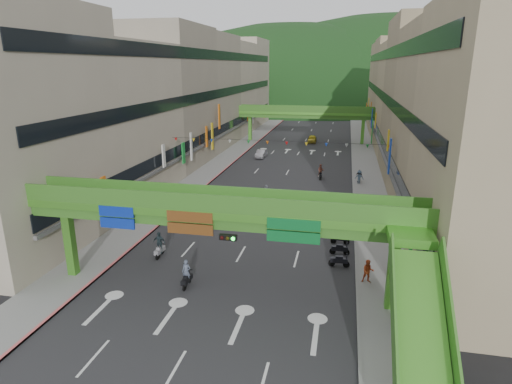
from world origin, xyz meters
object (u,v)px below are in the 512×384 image
at_px(overpass_near, 229,223).
at_px(car_silver, 261,154).
at_px(car_yellow, 312,139).
at_px(pedestrian_red, 368,273).
at_px(scooter_rider_near, 187,275).
at_px(scooter_rider_mid, 321,171).

xyz_separation_m(overpass_near, car_silver, (-6.57, 43.86, -4.56)).
relative_size(car_yellow, pedestrian_red, 2.51).
distance_m(scooter_rider_near, car_yellow, 59.38).
xyz_separation_m(scooter_rider_near, car_silver, (-3.25, 43.15, -0.28)).
bearing_deg(car_yellow, overpass_near, -91.79).
relative_size(car_silver, pedestrian_red, 2.35).
bearing_deg(overpass_near, car_silver, 98.51).
xyz_separation_m(car_yellow, pedestrian_red, (8.38, -56.33, 0.12)).
height_order(overpass_near, car_silver, overpass_near).
xyz_separation_m(scooter_rider_mid, car_yellow, (-3.40, 28.04, -0.32)).
relative_size(scooter_rider_mid, car_silver, 0.51).
bearing_deg(car_silver, overpass_near, -79.00).
bearing_deg(pedestrian_red, car_yellow, 94.37).
distance_m(scooter_rider_near, pedestrian_red, 12.53).
bearing_deg(scooter_rider_mid, car_silver, 131.23).
height_order(car_silver, pedestrian_red, pedestrian_red).
bearing_deg(overpass_near, car_yellow, 89.53).
bearing_deg(scooter_rider_mid, pedestrian_red, -80.02).
distance_m(scooter_rider_mid, car_silver, 15.86).
height_order(scooter_rider_mid, car_yellow, scooter_rider_mid).
bearing_deg(pedestrian_red, scooter_rider_mid, 95.89).
xyz_separation_m(scooter_rider_mid, car_silver, (-10.45, 11.93, -0.39)).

